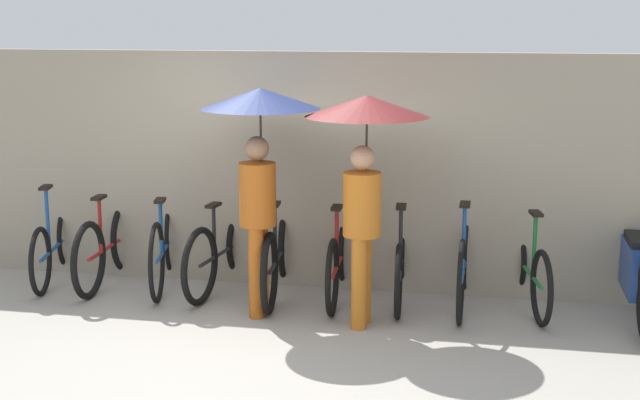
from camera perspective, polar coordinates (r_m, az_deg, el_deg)
name	(u,v)px	position (r m, az deg, el deg)	size (l,w,h in m)	color
ground_plane	(235,349)	(7.20, -5.49, -9.48)	(30.00, 30.00, 0.00)	#9E998E
back_wall	(287,170)	(8.60, -2.15, 1.91)	(13.54, 0.12, 2.27)	gray
parked_bicycle_0	(54,245)	(9.27, -16.64, -2.80)	(0.54, 1.62, 1.06)	black
parked_bicycle_1	(108,246)	(9.00, -13.40, -2.87)	(0.44, 1.69, 1.03)	black
parked_bicycle_2	(165,247)	(8.81, -9.91, -2.99)	(0.54, 1.70, 0.97)	black
parked_bicycle_3	(222,251)	(8.64, -6.27, -3.26)	(0.44, 1.73, 1.10)	black
parked_bicycle_4	(278,256)	(8.41, -2.69, -3.57)	(0.44, 1.80, 1.09)	black
parked_bicycle_5	(339,260)	(8.32, 1.21, -3.84)	(0.44, 1.69, 1.10)	black
parked_bicycle_6	(401,263)	(8.29, 5.20, -4.03)	(0.44, 1.68, 1.07)	black
parked_bicycle_7	(464,264)	(8.18, 9.19, -4.05)	(0.44, 1.76, 1.10)	black
parked_bicycle_8	(528,269)	(8.28, 13.19, -4.33)	(0.50, 1.63, 1.07)	black
pedestrian_leading	(259,135)	(7.71, -3.90, 4.15)	(1.04, 1.04, 1.99)	#B25619
pedestrian_center	(365,143)	(7.42, 2.92, 3.64)	(1.04, 1.04, 1.95)	#C66B1E
motorcycle	(639,272)	(8.25, 19.72, -4.36)	(0.58, 2.02, 0.94)	black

